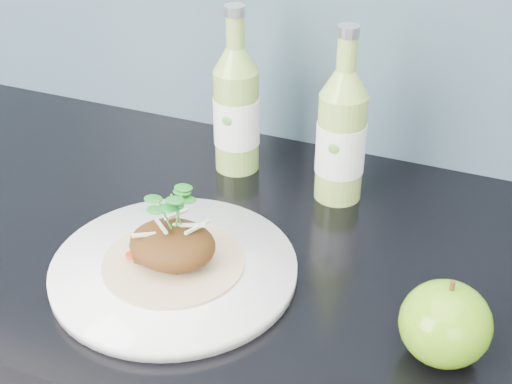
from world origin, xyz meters
TOP-DOWN VIEW (x-y plane):
  - dinner_plate at (-0.08, 1.60)m, footprint 0.33×0.33m
  - pork_taco at (-0.08, 1.60)m, footprint 0.17×0.17m
  - green_apple at (0.24, 1.58)m, footprint 0.10×0.10m
  - cider_bottle_left at (-0.11, 1.86)m, footprint 0.07×0.07m
  - cider_bottle_right at (0.05, 1.84)m, footprint 0.08×0.08m

SIDE VIEW (x-z plane):
  - dinner_plate at x=-0.08m, z-range 0.90..0.92m
  - green_apple at x=0.24m, z-range 0.90..0.99m
  - pork_taco at x=-0.08m, z-range 0.89..1.00m
  - cider_bottle_left at x=-0.11m, z-range 0.87..1.12m
  - cider_bottle_right at x=0.05m, z-range 0.87..1.12m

